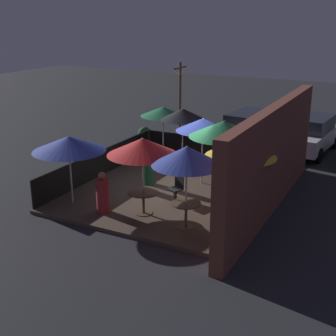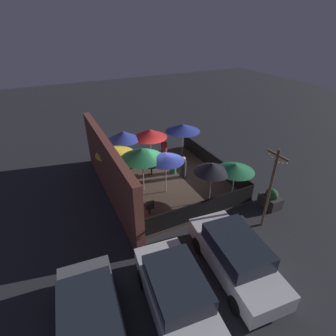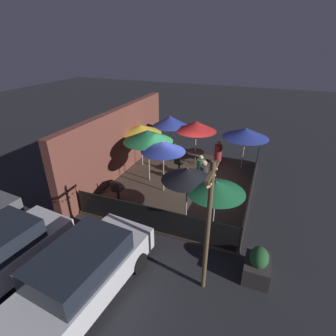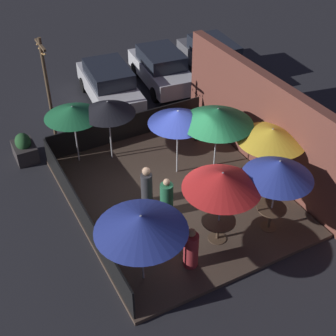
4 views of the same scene
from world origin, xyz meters
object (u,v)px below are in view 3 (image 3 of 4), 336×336
patio_umbrella_2 (163,146)px  patio_umbrella_1 (170,121)px  patio_chair_1 (179,163)px  parked_car_0 (82,274)px  patio_umbrella_5 (246,133)px  patio_umbrella_3 (216,187)px  patron_0 (218,154)px  patio_umbrella_4 (187,174)px  dining_table_1 (170,147)px  patron_2 (201,169)px  dining_table_0 (195,154)px  patio_umbrella_7 (141,129)px  patio_umbrella_0 (196,126)px  light_post (208,224)px  patio_chair_0 (117,190)px  patron_1 (204,175)px  planter_box (257,265)px  patio_umbrella_6 (148,136)px

patio_umbrella_2 → patio_umbrella_1: bearing=16.6°
patio_chair_1 → parked_car_0: 7.65m
patio_chair_1 → patio_umbrella_5: bearing=-40.7°
patio_umbrella_3 → patron_0: 6.11m
patio_umbrella_3 → patron_0: bearing=10.0°
patio_umbrella_4 → patio_umbrella_1: bearing=26.6°
dining_table_1 → patron_2: patron_2 is taller
dining_table_0 → dining_table_1: dining_table_1 is taller
patio_umbrella_1 → patio_umbrella_4: patio_umbrella_1 is taller
patio_umbrella_3 → patio_umbrella_4: bearing=70.0°
patio_umbrella_5 → patio_umbrella_7: (-1.51, 5.00, 0.07)m
patio_umbrella_0 → patron_2: bearing=-155.5°
light_post → patio_chair_0: bearing=57.9°
patron_1 → planter_box: bearing=169.0°
dining_table_1 → planter_box: (-6.84, -5.30, -0.29)m
light_post → patio_umbrella_4: bearing=28.2°
patio_umbrella_0 → patron_1: patio_umbrella_0 is taller
patio_umbrella_7 → patio_chair_1: (-0.03, -2.06, -1.51)m
patio_umbrella_3 → patio_chair_0: size_ratio=2.33×
patio_umbrella_2 → patron_1: size_ratio=1.76×
patio_umbrella_5 → planter_box: bearing=-169.2°
patio_umbrella_7 → patio_chair_0: size_ratio=2.43×
patio_umbrella_6 → parked_car_0: 6.59m
patio_umbrella_0 → patio_umbrella_1: 1.59m
patio_umbrella_7 → parked_car_0: size_ratio=0.49×
patio_umbrella_7 → patio_umbrella_0: bearing=-64.6°
patio_umbrella_3 → patio_umbrella_0: bearing=22.0°
patron_1 → patron_2: patron_1 is taller
patio_umbrella_6 → light_post: size_ratio=0.65×
patio_umbrella_0 → patio_umbrella_7: size_ratio=1.06×
patio_umbrella_0 → patio_umbrella_4: bearing=-167.5°
patio_umbrella_3 → patio_chair_1: bearing=32.8°
patio_umbrella_2 → patio_umbrella_7: size_ratio=1.06×
dining_table_0 → patron_2: bearing=-155.5°
patio_chair_1 → patron_0: bearing=-22.1°
patio_umbrella_6 → patron_0: 4.36m
dining_table_1 → parked_car_0: size_ratio=0.18×
patron_1 → dining_table_0: bearing=-18.8°
planter_box → light_post: (-0.90, 1.34, 1.72)m
dining_table_1 → patio_chair_0: bearing=174.6°
patio_umbrella_5 → patron_1: (-2.61, 1.38, -1.33)m
dining_table_1 → parked_car_0: (-9.21, -1.14, 0.13)m
patio_umbrella_2 → dining_table_1: patio_umbrella_2 is taller
patio_umbrella_0 → dining_table_0: size_ratio=2.48×
patron_0 → patron_2: 2.14m
patio_umbrella_0 → patron_0: (0.47, -1.14, -1.52)m
patio_chair_1 → light_post: (-6.18, -2.90, 1.53)m
patio_umbrella_2 → patron_1: bearing=-59.0°
patio_umbrella_2 → dining_table_1: 4.02m
patio_umbrella_3 → patron_1: (3.09, 1.12, -1.32)m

